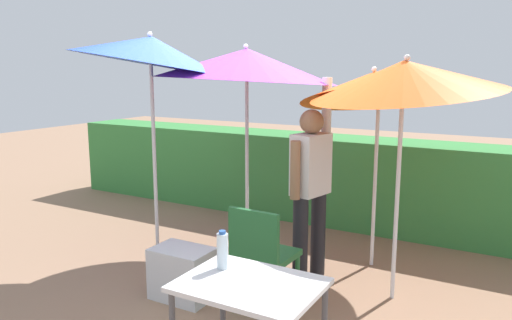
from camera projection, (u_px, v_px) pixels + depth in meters
ground_plane at (240, 280)px, 4.67m from camera, size 24.00×24.00×0.00m
hedge_row at (328, 179)px, 6.45m from camera, size 8.00×0.70×1.10m
umbrella_rainbow at (246, 65)px, 4.99m from camera, size 1.87×1.88×2.23m
umbrella_orange at (405, 78)px, 3.95m from camera, size 1.56×1.56×2.14m
umbrella_yellow at (150, 51)px, 4.71m from camera, size 1.53×1.51×2.44m
umbrella_navy at (376, 85)px, 4.70m from camera, size 1.54×1.50×2.18m
person_vendor at (311, 182)px, 4.55m from camera, size 0.29×0.56×1.88m
chair_plastic at (262, 252)px, 3.97m from camera, size 0.45×0.45×0.89m
cooler_box at (183, 273)px, 4.27m from camera, size 0.51×0.35×0.45m
crate_cardboard at (247, 265)px, 4.65m from camera, size 0.39×0.35×0.29m
folding_table at (250, 298)px, 2.86m from camera, size 0.80×0.60×0.75m
bottle_water at (222, 250)px, 3.02m from camera, size 0.07×0.07×0.24m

